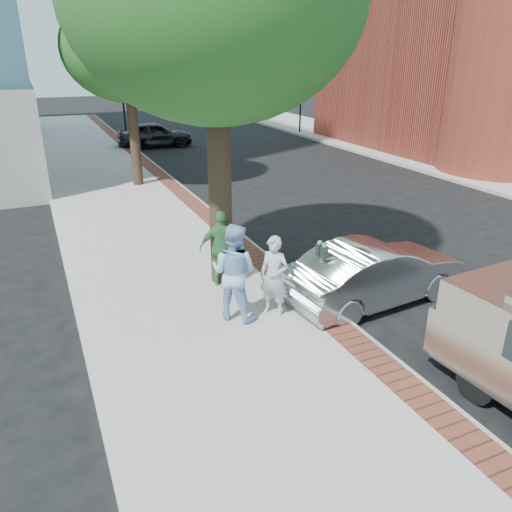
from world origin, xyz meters
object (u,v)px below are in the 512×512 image
sedan_silver (376,273)px  person_officer (234,272)px  parking_meter (321,261)px  person_gray (274,277)px  bg_car (155,134)px  person_green (222,248)px

sedan_silver → person_officer: bearing=77.6°
parking_meter → person_gray: (-1.03, 0.11, -0.21)m
person_officer → sedan_silver: bearing=-140.4°
person_officer → bg_car: (3.37, 20.90, -0.42)m
sedan_silver → bg_car: size_ratio=0.99×
person_green → bg_car: bearing=-78.8°
bg_car → person_officer: bearing=175.1°
person_gray → bg_car: size_ratio=0.40×
parking_meter → bg_car: parking_meter is taller
person_gray → sedan_silver: bearing=48.5°
parking_meter → sedan_silver: bearing=-1.7°
person_officer → sedan_silver: person_officer is taller
person_officer → person_green: person_officer is taller
bg_car → sedan_silver: bearing=-176.2°
person_gray → bg_car: person_gray is taller
person_officer → person_green: (0.34, 1.56, -0.10)m
person_gray → person_officer: size_ratio=0.85×
person_green → sedan_silver: 3.48m
person_gray → person_officer: person_officer is taller
parking_meter → person_officer: person_officer is taller
sedan_silver → bg_car: 21.27m
sedan_silver → bg_car: (0.16, 21.26, 0.03)m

